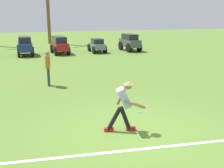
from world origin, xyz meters
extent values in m
plane|color=olive|center=(0.00, 0.00, 0.00)|extent=(80.00, 80.00, 0.00)
cube|color=white|center=(0.00, -0.97, 0.00)|extent=(25.80, 1.88, 0.01)
cylinder|color=black|center=(-0.24, 0.20, 0.36)|extent=(0.37, 0.17, 0.72)
cube|color=red|center=(-0.08, 0.17, 0.05)|extent=(0.27, 0.14, 0.10)
cylinder|color=black|center=(-0.55, 0.25, 0.36)|extent=(0.45, 0.19, 0.69)
cube|color=red|center=(-0.69, 0.27, 0.05)|extent=(0.27, 0.14, 0.10)
cube|color=#9EA3D1|center=(-0.28, 0.20, 0.96)|extent=(0.46, 0.40, 0.57)
sphere|color=#936B4C|center=(-0.17, 0.19, 1.30)|extent=(0.24, 0.24, 0.21)
cylinder|color=white|center=(-0.17, 0.19, 1.33)|extent=(0.25, 0.25, 0.03)
cylinder|color=#936B4C|center=(-0.04, -0.02, 0.82)|extent=(0.58, 0.17, 0.27)
cylinder|color=#936B4C|center=(-0.30, 0.41, 0.94)|extent=(0.29, 0.13, 0.49)
cylinder|color=white|center=(0.20, -0.08, 0.60)|extent=(0.28, 0.28, 0.10)
cylinder|color=#33333D|center=(-1.97, 5.68, 0.41)|extent=(0.12, 0.12, 0.82)
cylinder|color=#33333D|center=(-1.95, 5.85, 0.41)|extent=(0.12, 0.12, 0.82)
cube|color=orange|center=(-1.96, 5.76, 1.09)|extent=(0.23, 0.36, 0.54)
cylinder|color=#936B4C|center=(-1.98, 5.56, 1.10)|extent=(0.08, 0.08, 0.52)
cylinder|color=#936B4C|center=(-1.94, 5.97, 1.10)|extent=(0.08, 0.08, 0.52)
sphere|color=#936B4C|center=(-1.96, 5.76, 1.46)|extent=(0.22, 0.22, 0.20)
cube|color=navy|center=(-3.06, 15.31, 0.66)|extent=(1.09, 2.39, 0.60)
cube|color=#1E232B|center=(-3.06, 15.36, 1.18)|extent=(0.93, 1.59, 0.44)
cylinder|color=black|center=(-3.59, 16.07, 0.36)|extent=(0.21, 0.73, 0.72)
cylinder|color=black|center=(-2.61, 16.11, 0.36)|extent=(0.21, 0.73, 0.72)
cylinder|color=black|center=(-3.52, 14.51, 0.36)|extent=(0.21, 0.73, 0.72)
cylinder|color=black|center=(-2.54, 14.56, 0.36)|extent=(0.21, 0.73, 0.72)
cube|color=maroon|center=(-0.47, 15.42, 0.60)|extent=(1.19, 2.48, 0.55)
cube|color=#1E232B|center=(-0.49, 15.57, 1.11)|extent=(1.02, 1.87, 0.46)
cylinder|color=black|center=(-1.03, 16.21, 0.33)|extent=(0.24, 0.67, 0.66)
cylinder|color=black|center=(-0.08, 16.30, 0.33)|extent=(0.24, 0.67, 0.66)
cylinder|color=black|center=(-0.87, 14.54, 0.33)|extent=(0.24, 0.67, 0.66)
cylinder|color=black|center=(0.09, 14.64, 0.33)|extent=(0.24, 0.67, 0.66)
cube|color=slate|center=(2.50, 15.48, 0.51)|extent=(0.99, 2.23, 0.42)
cube|color=#1E232B|center=(2.51, 15.38, 0.91)|extent=(0.84, 1.13, 0.38)
cylinder|color=black|center=(2.02, 16.23, 0.30)|extent=(0.20, 0.61, 0.60)
cylinder|color=black|center=(2.92, 16.26, 0.30)|extent=(0.20, 0.61, 0.60)
cylinder|color=black|center=(2.09, 14.69, 0.30)|extent=(0.20, 0.61, 0.60)
cylinder|color=black|center=(2.98, 14.73, 0.30)|extent=(0.20, 0.61, 0.60)
cube|color=#474C51|center=(5.34, 15.51, 0.66)|extent=(1.21, 2.44, 0.60)
cube|color=#1E232B|center=(5.34, 15.56, 1.18)|extent=(1.01, 1.63, 0.44)
cylinder|color=black|center=(4.78, 16.23, 0.36)|extent=(0.25, 0.73, 0.72)
cylinder|color=black|center=(5.75, 16.33, 0.36)|extent=(0.25, 0.73, 0.72)
cylinder|color=black|center=(4.93, 14.68, 0.36)|extent=(0.25, 0.73, 0.72)
cylinder|color=black|center=(5.91, 14.78, 0.36)|extent=(0.25, 0.73, 0.72)
cylinder|color=brown|center=(-0.75, 22.75, 3.59)|extent=(0.33, 0.33, 7.19)
camera|label=1|loc=(-2.61, -6.70, 3.24)|focal=45.00mm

